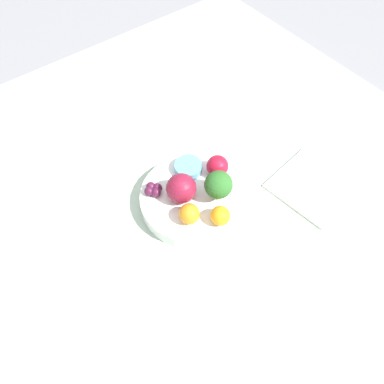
{
  "coord_description": "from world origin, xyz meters",
  "views": [
    {
      "loc": [
        0.33,
        -0.25,
        0.67
      ],
      "look_at": [
        0.0,
        0.0,
        0.06
      ],
      "focal_mm": 35.0,
      "sensor_mm": 36.0,
      "label": 1
    }
  ],
  "objects_px": {
    "broccoli": "(218,185)",
    "small_cup": "(188,167)",
    "grape_cluster": "(153,189)",
    "bowl": "(192,199)",
    "orange_back": "(220,216)",
    "apple_red": "(181,188)",
    "orange_front": "(189,214)",
    "napkin": "(312,186)",
    "apple_green": "(217,166)"
  },
  "relations": [
    {
      "from": "apple_green",
      "to": "small_cup",
      "type": "relative_size",
      "value": 0.8
    },
    {
      "from": "apple_red",
      "to": "napkin",
      "type": "xyz_separation_m",
      "value": [
        0.13,
        0.25,
        -0.06
      ]
    },
    {
      "from": "bowl",
      "to": "orange_front",
      "type": "height_order",
      "value": "orange_front"
    },
    {
      "from": "orange_front",
      "to": "grape_cluster",
      "type": "relative_size",
      "value": 1.08
    },
    {
      "from": "orange_front",
      "to": "apple_green",
      "type": "bearing_deg",
      "value": 115.58
    },
    {
      "from": "bowl",
      "to": "small_cup",
      "type": "bearing_deg",
      "value": 149.64
    },
    {
      "from": "apple_red",
      "to": "small_cup",
      "type": "xyz_separation_m",
      "value": [
        -0.05,
        0.05,
        -0.02
      ]
    },
    {
      "from": "broccoli",
      "to": "apple_red",
      "type": "xyz_separation_m",
      "value": [
        -0.04,
        -0.06,
        -0.01
      ]
    },
    {
      "from": "bowl",
      "to": "apple_red",
      "type": "distance_m",
      "value": 0.05
    },
    {
      "from": "orange_back",
      "to": "grape_cluster",
      "type": "bearing_deg",
      "value": -154.49
    },
    {
      "from": "orange_back",
      "to": "apple_green",
      "type": "bearing_deg",
      "value": 143.14
    },
    {
      "from": "orange_front",
      "to": "grape_cluster",
      "type": "height_order",
      "value": "orange_front"
    },
    {
      "from": "small_cup",
      "to": "napkin",
      "type": "height_order",
      "value": "small_cup"
    },
    {
      "from": "bowl",
      "to": "apple_green",
      "type": "height_order",
      "value": "apple_green"
    },
    {
      "from": "apple_green",
      "to": "bowl",
      "type": "bearing_deg",
      "value": -80.65
    },
    {
      "from": "apple_red",
      "to": "grape_cluster",
      "type": "distance_m",
      "value": 0.06
    },
    {
      "from": "broccoli",
      "to": "apple_red",
      "type": "height_order",
      "value": "broccoli"
    },
    {
      "from": "apple_red",
      "to": "broccoli",
      "type": "bearing_deg",
      "value": 52.83
    },
    {
      "from": "bowl",
      "to": "apple_red",
      "type": "relative_size",
      "value": 3.53
    },
    {
      "from": "bowl",
      "to": "orange_back",
      "type": "relative_size",
      "value": 5.51
    },
    {
      "from": "grape_cluster",
      "to": "small_cup",
      "type": "relative_size",
      "value": 0.65
    },
    {
      "from": "orange_front",
      "to": "napkin",
      "type": "xyz_separation_m",
      "value": [
        0.08,
        0.27,
        -0.05
      ]
    },
    {
      "from": "apple_red",
      "to": "orange_back",
      "type": "relative_size",
      "value": 1.56
    },
    {
      "from": "apple_red",
      "to": "small_cup",
      "type": "relative_size",
      "value": 1.04
    },
    {
      "from": "orange_front",
      "to": "napkin",
      "type": "height_order",
      "value": "orange_front"
    },
    {
      "from": "apple_red",
      "to": "orange_back",
      "type": "distance_m",
      "value": 0.09
    },
    {
      "from": "bowl",
      "to": "broccoli",
      "type": "height_order",
      "value": "broccoli"
    },
    {
      "from": "apple_green",
      "to": "orange_back",
      "type": "xyz_separation_m",
      "value": [
        0.09,
        -0.07,
        -0.0
      ]
    },
    {
      "from": "apple_green",
      "to": "small_cup",
      "type": "distance_m",
      "value": 0.06
    },
    {
      "from": "orange_front",
      "to": "small_cup",
      "type": "relative_size",
      "value": 0.71
    },
    {
      "from": "apple_red",
      "to": "grape_cluster",
      "type": "height_order",
      "value": "apple_red"
    },
    {
      "from": "apple_red",
      "to": "orange_front",
      "type": "distance_m",
      "value": 0.05
    },
    {
      "from": "orange_front",
      "to": "small_cup",
      "type": "xyz_separation_m",
      "value": [
        -0.1,
        0.07,
        -0.01
      ]
    },
    {
      "from": "apple_green",
      "to": "grape_cluster",
      "type": "distance_m",
      "value": 0.14
    },
    {
      "from": "grape_cluster",
      "to": "napkin",
      "type": "bearing_deg",
      "value": 58.62
    },
    {
      "from": "apple_red",
      "to": "orange_back",
      "type": "bearing_deg",
      "value": 15.74
    },
    {
      "from": "grape_cluster",
      "to": "napkin",
      "type": "xyz_separation_m",
      "value": [
        0.17,
        0.28,
        -0.04
      ]
    },
    {
      "from": "orange_back",
      "to": "orange_front",
      "type": "bearing_deg",
      "value": -130.86
    },
    {
      "from": "small_cup",
      "to": "orange_front",
      "type": "bearing_deg",
      "value": -36.14
    },
    {
      "from": "napkin",
      "to": "broccoli",
      "type": "bearing_deg",
      "value": -114.75
    },
    {
      "from": "orange_back",
      "to": "napkin",
      "type": "height_order",
      "value": "orange_back"
    },
    {
      "from": "apple_red",
      "to": "napkin",
      "type": "distance_m",
      "value": 0.29
    },
    {
      "from": "apple_red",
      "to": "napkin",
      "type": "height_order",
      "value": "apple_red"
    },
    {
      "from": "orange_front",
      "to": "broccoli",
      "type": "bearing_deg",
      "value": 95.71
    },
    {
      "from": "broccoli",
      "to": "small_cup",
      "type": "height_order",
      "value": "broccoli"
    },
    {
      "from": "grape_cluster",
      "to": "broccoli",
      "type": "bearing_deg",
      "value": 47.69
    },
    {
      "from": "apple_green",
      "to": "orange_front",
      "type": "xyz_separation_m",
      "value": [
        0.05,
        -0.11,
        -0.0
      ]
    },
    {
      "from": "apple_green",
      "to": "small_cup",
      "type": "bearing_deg",
      "value": -134.43
    },
    {
      "from": "grape_cluster",
      "to": "bowl",
      "type": "bearing_deg",
      "value": 47.86
    },
    {
      "from": "apple_green",
      "to": "orange_back",
      "type": "distance_m",
      "value": 0.11
    }
  ]
}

